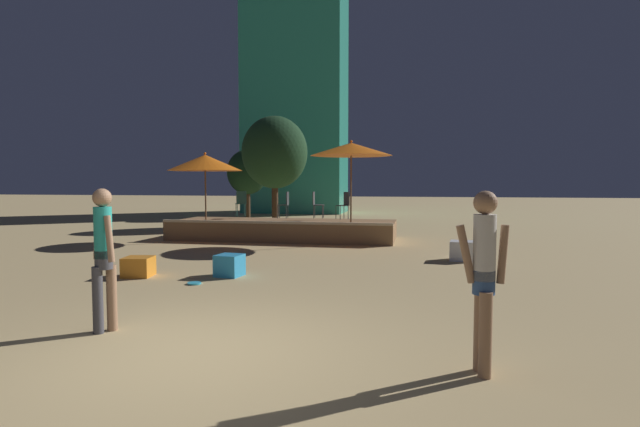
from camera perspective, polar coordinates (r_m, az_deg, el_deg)
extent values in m
plane|color=tan|center=(5.96, -14.06, -15.40)|extent=(120.00, 120.00, 0.00)
cube|color=olive|center=(16.95, -4.17, -1.87)|extent=(7.47, 2.60, 0.61)
cube|color=#CCB793|center=(15.71, -5.38, -1.04)|extent=(7.47, 0.12, 0.08)
cylinder|color=brown|center=(16.69, -12.93, 0.86)|extent=(0.05, 0.05, 2.29)
cone|color=orange|center=(16.68, -12.99, 5.68)|extent=(2.41, 2.41, 0.52)
sphere|color=orange|center=(16.70, -13.01, 6.70)|extent=(0.08, 0.08, 0.08)
cylinder|color=brown|center=(15.36, 3.56, 1.52)|extent=(0.05, 0.05, 2.73)
cone|color=orange|center=(15.38, 3.58, 7.35)|extent=(2.52, 2.52, 0.39)
sphere|color=orange|center=(15.40, 3.59, 8.23)|extent=(0.08, 0.08, 0.08)
cube|color=orange|center=(10.89, -20.04, -5.73)|extent=(0.63, 0.63, 0.40)
cube|color=#2D9EDB|center=(10.43, -10.31, -5.85)|extent=(0.55, 0.55, 0.44)
cube|color=white|center=(12.75, 15.89, -4.12)|extent=(0.61, 0.61, 0.48)
cylinder|color=#997051|center=(7.09, -22.70, -8.88)|extent=(0.13, 0.13, 0.86)
cylinder|color=#3F3F47|center=(7.02, -24.06, -9.04)|extent=(0.13, 0.13, 0.86)
cylinder|color=#3F3F47|center=(6.97, -23.48, -4.87)|extent=(0.22, 0.22, 0.24)
cylinder|color=teal|center=(6.93, -23.55, -2.01)|extent=(0.22, 0.22, 0.66)
cylinder|color=#997051|center=(7.10, -24.12, -2.44)|extent=(0.16, 0.14, 0.59)
cylinder|color=#997051|center=(6.77, -22.93, -2.69)|extent=(0.19, 0.16, 0.59)
sphere|color=#997051|center=(6.90, -23.65, 1.67)|extent=(0.23, 0.23, 0.23)
cylinder|color=#997051|center=(5.29, 18.36, -13.05)|extent=(0.13, 0.13, 0.86)
cylinder|color=#997051|center=(5.46, 17.84, -12.52)|extent=(0.13, 0.13, 0.86)
cylinder|color=#2D4C7F|center=(5.26, 18.21, -7.46)|extent=(0.22, 0.22, 0.24)
cylinder|color=beige|center=(5.20, 18.28, -3.69)|extent=(0.22, 0.22, 0.66)
cylinder|color=#997051|center=(5.26, 20.16, -4.39)|extent=(0.13, 0.10, 0.59)
cylinder|color=#997051|center=(5.17, 16.34, -4.46)|extent=(0.21, 0.11, 0.59)
sphere|color=#997051|center=(5.17, 18.38, 1.20)|extent=(0.23, 0.23, 0.23)
cylinder|color=#2D3338|center=(16.63, 1.83, 0.15)|extent=(0.02, 0.02, 0.45)
cylinder|color=#2D3338|center=(16.37, 2.32, 0.09)|extent=(0.02, 0.02, 0.45)
cylinder|color=#2D3338|center=(16.78, 2.74, 0.18)|extent=(0.02, 0.02, 0.45)
cylinder|color=#2D3338|center=(16.51, 3.24, 0.12)|extent=(0.02, 0.02, 0.45)
cylinder|color=#2D3338|center=(16.56, 2.54, 0.91)|extent=(0.40, 0.40, 0.02)
cube|color=#2D3338|center=(16.63, 3.05, 1.70)|extent=(0.24, 0.31, 0.45)
cylinder|color=#47474C|center=(16.87, 0.28, 0.20)|extent=(0.02, 0.02, 0.45)
cylinder|color=#47474C|center=(17.17, 0.40, 0.26)|extent=(0.02, 0.02, 0.45)
cylinder|color=#47474C|center=(16.91, -0.73, 0.21)|extent=(0.02, 0.02, 0.45)
cylinder|color=#47474C|center=(17.20, -0.60, 0.27)|extent=(0.02, 0.02, 0.45)
cylinder|color=#47474C|center=(17.02, -0.16, 0.99)|extent=(0.40, 0.40, 0.02)
cube|color=#47474C|center=(17.04, -0.73, 1.75)|extent=(0.06, 0.36, 0.45)
cylinder|color=#1E4C47|center=(18.34, -8.65, 0.44)|extent=(0.02, 0.02, 0.45)
cylinder|color=#1E4C47|center=(18.30, -9.58, 0.42)|extent=(0.02, 0.02, 0.45)
cylinder|color=#1E4C47|center=(18.05, -8.49, 0.39)|extent=(0.02, 0.02, 0.45)
cylinder|color=#1E4C47|center=(18.00, -9.44, 0.37)|extent=(0.02, 0.02, 0.45)
cylinder|color=#1E4C47|center=(18.16, -9.05, 1.11)|extent=(0.40, 0.40, 0.02)
cube|color=#1E4C47|center=(17.98, -8.97, 1.81)|extent=(0.33, 0.20, 0.45)
cylinder|color=#2D3338|center=(17.21, -4.68, 0.26)|extent=(0.02, 0.02, 0.45)
cylinder|color=#2D3338|center=(16.92, -4.89, 0.20)|extent=(0.02, 0.02, 0.45)
cylinder|color=#2D3338|center=(17.15, -3.70, 0.25)|extent=(0.02, 0.02, 0.45)
cylinder|color=#2D3338|center=(16.85, -3.89, 0.19)|extent=(0.02, 0.02, 0.45)
cylinder|color=#2D3338|center=(17.02, -4.29, 0.98)|extent=(0.40, 0.40, 0.02)
cube|color=#2D3338|center=(16.98, -3.73, 1.74)|extent=(0.05, 0.36, 0.45)
cylinder|color=#33B2D8|center=(9.80, -14.18, -7.73)|extent=(0.26, 0.26, 0.03)
cylinder|color=#3D2B1C|center=(21.78, -5.17, 1.08)|extent=(0.28, 0.28, 1.93)
ellipsoid|color=#19381E|center=(21.80, -5.20, 6.98)|extent=(2.84, 2.84, 3.13)
cylinder|color=#3D2B1C|center=(26.81, -8.27, 1.06)|extent=(0.28, 0.28, 1.48)
ellipsoid|color=black|center=(26.78, -8.30, 4.71)|extent=(2.15, 2.15, 2.37)
cube|color=teal|center=(32.22, -2.80, 13.81)|extent=(6.16, 3.71, 15.24)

